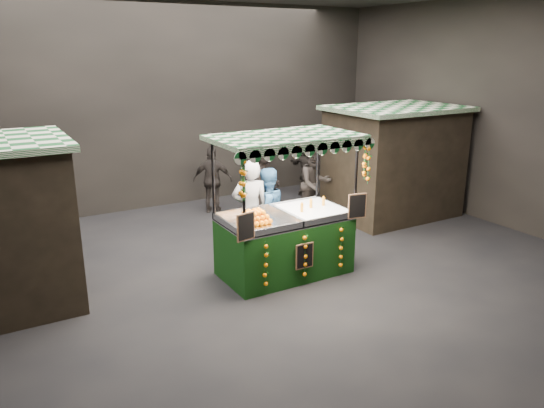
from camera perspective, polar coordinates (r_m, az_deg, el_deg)
ground at (r=9.40m, az=-1.06°, el=-7.59°), size 12.00×12.00×0.00m
market_hall at (r=8.59m, az=-1.19°, el=13.46°), size 12.10×10.10×5.05m
neighbour_stall_right at (r=12.68m, az=13.18°, el=4.59°), size 3.00×2.20×2.60m
juice_stall at (r=9.11m, az=1.57°, el=-3.18°), size 2.57×1.51×2.49m
vendor_grey at (r=9.77m, az=-2.39°, el=-0.66°), size 0.81×0.65×1.91m
vendor_blue at (r=10.01m, az=-0.62°, el=-0.82°), size 0.92×0.77×1.71m
shopper_1 at (r=11.96m, az=4.72°, el=2.19°), size 0.87×0.68×1.77m
shopper_2 at (r=12.69m, az=-6.51°, el=2.65°), size 1.02×0.84×1.63m
shopper_3 at (r=12.61m, az=-0.92°, el=2.83°), size 1.25×0.97×1.70m
shopper_4 at (r=11.73m, az=-26.24°, el=-0.03°), size 0.96×0.80×1.68m
shopper_5 at (r=14.10m, az=3.97°, el=4.05°), size 0.85×1.55×1.59m
shopper_6 at (r=14.16m, az=-0.98°, el=4.62°), size 0.63×0.77×1.82m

